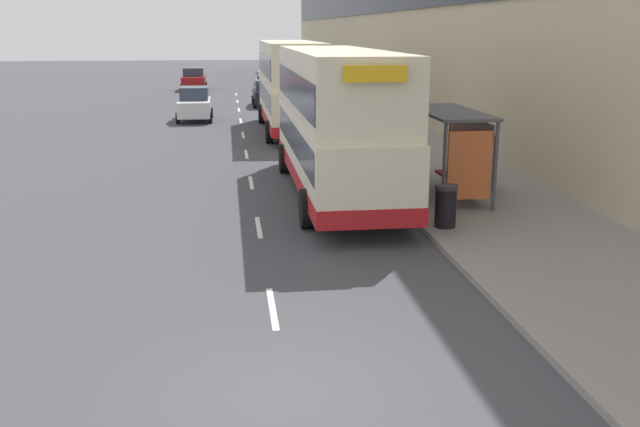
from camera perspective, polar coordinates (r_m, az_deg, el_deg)
ground_plane at (r=10.12m, az=-2.66°, el=-14.28°), size 220.00×220.00×0.00m
pavement at (r=48.12m, az=1.28°, el=8.81°), size 5.00×93.00×0.14m
lane_mark_0 at (r=12.96m, az=-3.83°, el=-7.57°), size 0.12×2.00×0.01m
lane_mark_1 at (r=18.12m, az=-4.93°, el=-1.10°), size 0.12×2.00×0.01m
lane_mark_2 at (r=23.42m, az=-5.53°, el=2.47°), size 0.12×2.00×0.01m
lane_mark_3 at (r=28.77m, az=-5.91°, el=4.72°), size 0.12×2.00×0.01m
lane_mark_4 at (r=34.16m, az=-6.18°, el=6.27°), size 0.12×2.00×0.01m
lane_mark_5 at (r=39.57m, az=-6.37°, el=7.39°), size 0.12×2.00×0.01m
lane_mark_6 at (r=44.98m, az=-6.51°, el=8.24°), size 0.12×2.00×0.01m
lane_mark_7 at (r=50.41m, az=-6.63°, el=8.91°), size 0.12×2.00×0.01m
lane_mark_8 at (r=55.84m, az=-6.72°, el=9.45°), size 0.12×2.00×0.01m
bus_shelter at (r=20.71m, az=10.95°, el=5.95°), size 1.60×4.20×2.48m
double_decker_bus_near at (r=21.12m, az=1.31°, el=7.49°), size 2.85×11.12×4.30m
double_decker_bus_ahead at (r=34.74m, az=-2.34°, el=10.26°), size 2.85×10.69×4.30m
car_0 at (r=60.24m, az=-10.07°, el=10.53°), size 2.04×4.20×1.81m
car_1 at (r=46.96m, az=-4.25°, el=9.58°), size 1.93×4.00×1.69m
car_2 at (r=66.49m, az=-4.12°, el=11.07°), size 1.95×4.06×1.81m
car_3 at (r=39.95m, az=-10.00°, el=8.60°), size 1.90×3.82×1.82m
pedestrian_at_shelter at (r=25.53m, az=10.70°, el=5.53°), size 0.33×0.33×1.66m
pedestrian_1 at (r=22.05m, az=13.48°, el=4.26°), size 0.37×0.37×1.86m
litter_bin at (r=17.74m, az=10.02°, el=0.60°), size 0.55×0.55×1.05m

